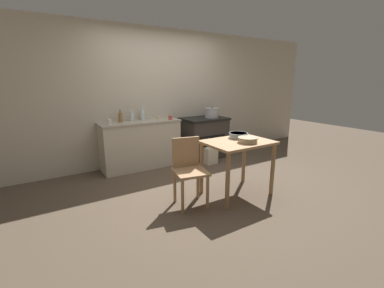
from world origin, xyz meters
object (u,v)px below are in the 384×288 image
(bottle_left, at_px, (143,114))
(flour_sack, at_px, (211,156))
(work_table, at_px, (238,151))
(chair, at_px, (189,169))
(stock_pot, at_px, (212,113))
(stove, at_px, (204,137))
(bottle_mid_left, at_px, (132,116))
(mixing_bowl_large, at_px, (238,135))
(bottle_far_left, at_px, (120,117))
(cup_center_right, at_px, (109,122))
(mixing_bowl_small, at_px, (248,140))
(cup_center, at_px, (158,118))
(cup_center_left, at_px, (170,118))

(bottle_left, bearing_deg, flour_sack, -30.15)
(work_table, bearing_deg, chair, 171.90)
(stock_pot, distance_m, bottle_left, 1.43)
(stove, xyz_separation_m, bottle_mid_left, (-1.48, 0.16, 0.54))
(mixing_bowl_large, relative_size, bottle_mid_left, 1.25)
(bottle_far_left, relative_size, cup_center_right, 2.50)
(bottle_left, xyz_separation_m, bottle_mid_left, (-0.22, -0.03, -0.02))
(flour_sack, height_order, stock_pot, stock_pot)
(flour_sack, distance_m, bottle_far_left, 1.84)
(chair, distance_m, mixing_bowl_small, 0.89)
(bottle_mid_left, bearing_deg, stove, -6.31)
(stove, distance_m, cup_center, 1.15)
(stove, relative_size, flour_sack, 2.86)
(mixing_bowl_large, relative_size, mixing_bowl_small, 1.02)
(flour_sack, relative_size, bottle_left, 1.19)
(stove, bearing_deg, bottle_far_left, 175.44)
(stock_pot, xyz_separation_m, cup_center_right, (-2.07, 0.08, -0.02))
(cup_center_right, bearing_deg, cup_center_left, -5.09)
(work_table, relative_size, stock_pot, 3.05)
(stock_pot, distance_m, bottle_far_left, 1.85)
(mixing_bowl_large, height_order, cup_center_right, cup_center_right)
(mixing_bowl_large, bearing_deg, cup_center, 108.13)
(work_table, height_order, mixing_bowl_small, mixing_bowl_small)
(mixing_bowl_large, xyz_separation_m, mixing_bowl_small, (-0.08, -0.27, -0.00))
(bottle_mid_left, bearing_deg, bottle_left, 8.48)
(stock_pot, relative_size, bottle_left, 1.11)
(stove, height_order, work_table, stove)
(chair, xyz_separation_m, flour_sack, (1.23, 1.20, -0.32))
(stock_pot, height_order, bottle_far_left, bottle_far_left)
(work_table, bearing_deg, cup_center_right, 125.90)
(cup_center_left, bearing_deg, mixing_bowl_small, -82.55)
(cup_center_left, distance_m, cup_center_right, 1.11)
(flour_sack, relative_size, stock_pot, 1.06)
(cup_center, bearing_deg, bottle_left, 136.67)
(bottle_mid_left, bearing_deg, stock_pot, -8.13)
(stock_pot, distance_m, bottle_mid_left, 1.64)
(bottle_mid_left, bearing_deg, cup_center_left, -20.59)
(work_table, distance_m, bottle_left, 2.07)
(work_table, height_order, mixing_bowl_large, mixing_bowl_large)
(flour_sack, relative_size, cup_center_right, 3.59)
(stove, distance_m, chair, 2.15)
(flour_sack, height_order, bottle_far_left, bottle_far_left)
(flour_sack, xyz_separation_m, stock_pot, (0.29, 0.38, 0.78))
(chair, height_order, cup_center_right, cup_center_right)
(cup_center_right, bearing_deg, cup_center, -1.81)
(cup_center_right, bearing_deg, work_table, -54.10)
(work_table, xyz_separation_m, mixing_bowl_large, (0.13, 0.14, 0.18))
(mixing_bowl_small, xyz_separation_m, bottle_far_left, (-1.11, 2.02, 0.14))
(chair, height_order, cup_center_left, cup_center_left)
(stove, xyz_separation_m, mixing_bowl_large, (-0.51, -1.61, 0.40))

